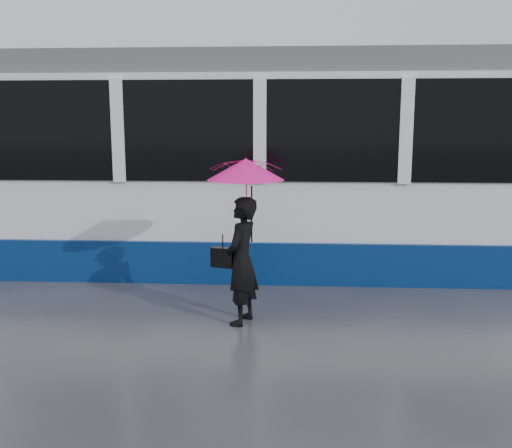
{
  "coord_description": "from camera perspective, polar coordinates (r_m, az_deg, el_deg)",
  "views": [
    {
      "loc": [
        0.82,
        -6.71,
        2.28
      ],
      "look_at": [
        0.41,
        0.07,
        1.1
      ],
      "focal_mm": 40.0,
      "sensor_mm": 36.0,
      "label": 1
    }
  ],
  "objects": [
    {
      "name": "handbag",
      "position": [
        6.59,
        -3.34,
        -3.33
      ],
      "size": [
        0.29,
        0.19,
        0.41
      ],
      "rotation": [
        0.0,
        0.0,
        -0.29
      ],
      "color": "black",
      "rests_on": "ground"
    },
    {
      "name": "ground",
      "position": [
        7.14,
        -3.35,
        -8.79
      ],
      "size": [
        90.0,
        90.0,
        0.0
      ],
      "primitive_type": "plane",
      "color": "#2C2C31",
      "rests_on": "ground"
    },
    {
      "name": "woman",
      "position": [
        6.56,
        -1.44,
        -3.71
      ],
      "size": [
        0.49,
        0.62,
        1.48
      ],
      "primitive_type": "imported",
      "rotation": [
        0.0,
        0.0,
        -1.86
      ],
      "color": "black",
      "rests_on": "ground"
    },
    {
      "name": "umbrella",
      "position": [
        6.41,
        -1.03,
        3.99
      ],
      "size": [
        1.08,
        1.08,
        1.0
      ],
      "rotation": [
        0.0,
        0.0,
        -0.29
      ],
      "color": "#EF148A",
      "rests_on": "ground"
    },
    {
      "name": "tram",
      "position": [
        10.04,
        -19.68,
        5.62
      ],
      "size": [
        26.0,
        2.56,
        3.35
      ],
      "color": "white",
      "rests_on": "ground"
    },
    {
      "name": "rails",
      "position": [
        9.52,
        -1.56,
        -3.93
      ],
      "size": [
        34.0,
        1.51,
        0.02
      ],
      "color": "#3F3D38",
      "rests_on": "ground"
    }
  ]
}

